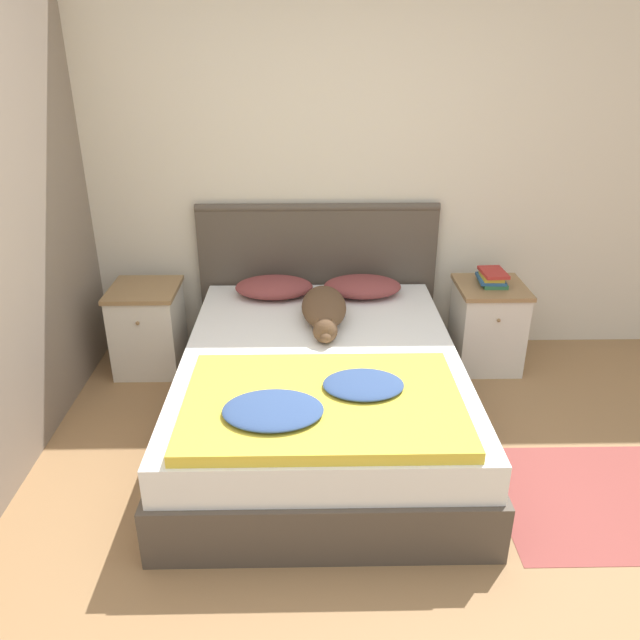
{
  "coord_description": "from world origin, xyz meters",
  "views": [
    {
      "loc": [
        -0.07,
        -2.04,
        2.08
      ],
      "look_at": [
        -0.01,
        1.2,
        0.59
      ],
      "focal_mm": 35.0,
      "sensor_mm": 36.0,
      "label": 1
    }
  ],
  "objects_px": {
    "nightstand_left": "(148,328)",
    "nightstand_right": "(487,325)",
    "dog": "(324,309)",
    "pillow_right": "(362,286)",
    "book_stack": "(492,278)",
    "pillow_left": "(274,287)",
    "bed": "(321,392)"
  },
  "relations": [
    {
      "from": "nightstand_left",
      "to": "book_stack",
      "type": "xyz_separation_m",
      "value": [
        2.28,
        0.02,
        0.34
      ]
    },
    {
      "from": "bed",
      "to": "nightstand_right",
      "type": "bearing_deg",
      "value": 33.67
    },
    {
      "from": "nightstand_left",
      "to": "nightstand_right",
      "type": "height_order",
      "value": "same"
    },
    {
      "from": "bed",
      "to": "nightstand_left",
      "type": "bearing_deg",
      "value": 146.33
    },
    {
      "from": "nightstand_right",
      "to": "nightstand_left",
      "type": "bearing_deg",
      "value": 180.0
    },
    {
      "from": "nightstand_left",
      "to": "nightstand_right",
      "type": "relative_size",
      "value": 1.0
    },
    {
      "from": "pillow_right",
      "to": "dog",
      "type": "distance_m",
      "value": 0.49
    },
    {
      "from": "bed",
      "to": "book_stack",
      "type": "height_order",
      "value": "book_stack"
    },
    {
      "from": "pillow_right",
      "to": "nightstand_right",
      "type": "bearing_deg",
      "value": -4.35
    },
    {
      "from": "nightstand_left",
      "to": "nightstand_right",
      "type": "bearing_deg",
      "value": 0.0
    },
    {
      "from": "nightstand_right",
      "to": "dog",
      "type": "bearing_deg",
      "value": -162.83
    },
    {
      "from": "pillow_right",
      "to": "book_stack",
      "type": "height_order",
      "value": "book_stack"
    },
    {
      "from": "pillow_left",
      "to": "dog",
      "type": "height_order",
      "value": "dog"
    },
    {
      "from": "nightstand_right",
      "to": "pillow_left",
      "type": "bearing_deg",
      "value": 177.43
    },
    {
      "from": "pillow_left",
      "to": "dog",
      "type": "distance_m",
      "value": 0.52
    },
    {
      "from": "pillow_right",
      "to": "dog",
      "type": "bearing_deg",
      "value": -122.94
    },
    {
      "from": "pillow_right",
      "to": "book_stack",
      "type": "xyz_separation_m",
      "value": [
        0.85,
        -0.05,
        0.07
      ]
    },
    {
      "from": "bed",
      "to": "nightstand_left",
      "type": "xyz_separation_m",
      "value": [
        -1.14,
        0.76,
        0.05
      ]
    },
    {
      "from": "pillow_left",
      "to": "pillow_right",
      "type": "height_order",
      "value": "same"
    },
    {
      "from": "dog",
      "to": "pillow_right",
      "type": "bearing_deg",
      "value": 57.06
    },
    {
      "from": "nightstand_left",
      "to": "book_stack",
      "type": "bearing_deg",
      "value": 0.38
    },
    {
      "from": "bed",
      "to": "nightstand_right",
      "type": "distance_m",
      "value": 1.37
    },
    {
      "from": "nightstand_right",
      "to": "book_stack",
      "type": "relative_size",
      "value": 2.42
    },
    {
      "from": "nightstand_left",
      "to": "dog",
      "type": "distance_m",
      "value": 1.25
    },
    {
      "from": "bed",
      "to": "nightstand_right",
      "type": "xyz_separation_m",
      "value": [
        1.14,
        0.76,
        0.05
      ]
    },
    {
      "from": "nightstand_right",
      "to": "dog",
      "type": "height_order",
      "value": "dog"
    },
    {
      "from": "nightstand_left",
      "to": "dog",
      "type": "bearing_deg",
      "value": -16.36
    },
    {
      "from": "book_stack",
      "to": "nightstand_right",
      "type": "bearing_deg",
      "value": -93.81
    },
    {
      "from": "nightstand_left",
      "to": "dog",
      "type": "xyz_separation_m",
      "value": [
        1.17,
        -0.34,
        0.28
      ]
    },
    {
      "from": "book_stack",
      "to": "nightstand_left",
      "type": "bearing_deg",
      "value": -179.62
    },
    {
      "from": "pillow_left",
      "to": "pillow_right",
      "type": "distance_m",
      "value": 0.59
    },
    {
      "from": "pillow_left",
      "to": "dog",
      "type": "bearing_deg",
      "value": -51.6
    }
  ]
}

